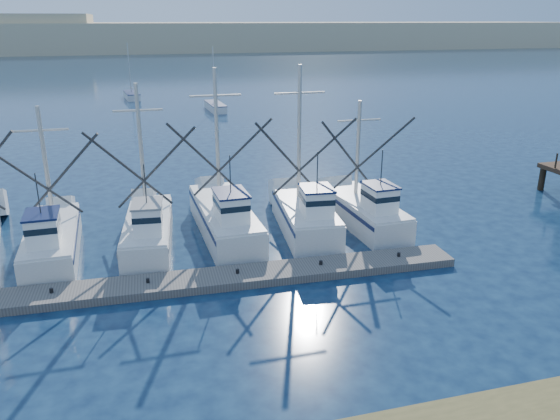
% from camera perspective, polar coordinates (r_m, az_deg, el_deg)
% --- Properties ---
extents(ground, '(500.00, 500.00, 0.00)m').
position_cam_1_polar(ground, '(21.23, 12.29, -13.59)').
color(ground, '#0B1932').
rests_on(ground, ground).
extents(floating_dock, '(29.04, 2.79, 0.39)m').
position_cam_1_polar(floating_dock, '(25.06, -13.60, -7.78)').
color(floating_dock, '#605A56').
rests_on(floating_dock, ground).
extents(dune_ridge, '(360.00, 60.00, 10.00)m').
position_cam_1_polar(dune_ridge, '(225.86, -13.68, 17.22)').
color(dune_ridge, tan).
rests_on(dune_ridge, ground).
extents(trawler_fleet, '(28.72, 9.87, 9.35)m').
position_cam_1_polar(trawler_fleet, '(29.45, -14.82, -2.03)').
color(trawler_fleet, silver).
rests_on(trawler_fleet, ground).
extents(sailboat_near, '(2.01, 6.71, 8.10)m').
position_cam_1_polar(sailboat_near, '(73.24, -6.77, 10.66)').
color(sailboat_near, silver).
rests_on(sailboat_near, ground).
extents(sailboat_far, '(2.42, 6.39, 8.10)m').
position_cam_1_polar(sailboat_far, '(86.61, -15.23, 11.46)').
color(sailboat_far, silver).
rests_on(sailboat_far, ground).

